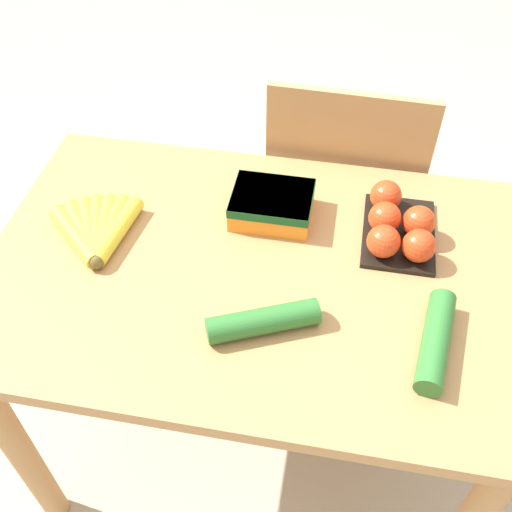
{
  "coord_description": "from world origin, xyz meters",
  "views": [
    {
      "loc": [
        0.14,
        -0.77,
        1.61
      ],
      "look_at": [
        0.0,
        0.0,
        0.77
      ],
      "focal_mm": 42.0,
      "sensor_mm": 36.0,
      "label": 1
    }
  ],
  "objects_px": {
    "banana_bunch": "(97,231)",
    "tomato_pack": "(398,226)",
    "carrot_bag": "(272,203)",
    "cucumber_near": "(436,341)",
    "chair": "(341,203)",
    "cucumber_far": "(263,321)"
  },
  "relations": [
    {
      "from": "carrot_bag",
      "to": "chair",
      "type": "bearing_deg",
      "value": 68.05
    },
    {
      "from": "tomato_pack",
      "to": "cucumber_near",
      "type": "height_order",
      "value": "tomato_pack"
    },
    {
      "from": "cucumber_far",
      "to": "tomato_pack",
      "type": "bearing_deg",
      "value": 50.21
    },
    {
      "from": "chair",
      "to": "tomato_pack",
      "type": "height_order",
      "value": "chair"
    },
    {
      "from": "cucumber_near",
      "to": "cucumber_far",
      "type": "bearing_deg",
      "value": -177.68
    },
    {
      "from": "tomato_pack",
      "to": "cucumber_near",
      "type": "xyz_separation_m",
      "value": [
        0.07,
        -0.26,
        -0.01
      ]
    },
    {
      "from": "tomato_pack",
      "to": "cucumber_far",
      "type": "distance_m",
      "value": 0.36
    },
    {
      "from": "carrot_bag",
      "to": "cucumber_near",
      "type": "height_order",
      "value": "carrot_bag"
    },
    {
      "from": "banana_bunch",
      "to": "cucumber_near",
      "type": "xyz_separation_m",
      "value": [
        0.67,
        -0.15,
        0.01
      ]
    },
    {
      "from": "tomato_pack",
      "to": "carrot_bag",
      "type": "relative_size",
      "value": 1.27
    },
    {
      "from": "chair",
      "to": "cucumber_near",
      "type": "xyz_separation_m",
      "value": [
        0.19,
        -0.64,
        0.28
      ]
    },
    {
      "from": "cucumber_far",
      "to": "cucumber_near",
      "type": "bearing_deg",
      "value": 2.32
    },
    {
      "from": "banana_bunch",
      "to": "cucumber_far",
      "type": "xyz_separation_m",
      "value": [
        0.37,
        -0.17,
        0.01
      ]
    },
    {
      "from": "banana_bunch",
      "to": "carrot_bag",
      "type": "distance_m",
      "value": 0.36
    },
    {
      "from": "banana_bunch",
      "to": "carrot_bag",
      "type": "xyz_separation_m",
      "value": [
        0.34,
        0.13,
        0.02
      ]
    },
    {
      "from": "tomato_pack",
      "to": "carrot_bag",
      "type": "distance_m",
      "value": 0.26
    },
    {
      "from": "chair",
      "to": "carrot_bag",
      "type": "xyz_separation_m",
      "value": [
        -0.15,
        -0.36,
        0.29
      ]
    },
    {
      "from": "banana_bunch",
      "to": "cucumber_near",
      "type": "bearing_deg",
      "value": -12.9
    },
    {
      "from": "chair",
      "to": "tomato_pack",
      "type": "bearing_deg",
      "value": 108.86
    },
    {
      "from": "carrot_bag",
      "to": "cucumber_near",
      "type": "relative_size",
      "value": 0.81
    },
    {
      "from": "banana_bunch",
      "to": "tomato_pack",
      "type": "xyz_separation_m",
      "value": [
        0.6,
        0.11,
        0.02
      ]
    },
    {
      "from": "banana_bunch",
      "to": "carrot_bag",
      "type": "bearing_deg",
      "value": 21.04
    }
  ]
}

